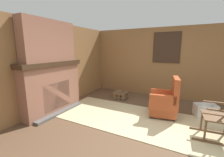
{
  "coord_description": "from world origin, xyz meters",
  "views": [
    {
      "loc": [
        0.63,
        -2.65,
        1.65
      ],
      "look_at": [
        -1.12,
        0.73,
        0.9
      ],
      "focal_mm": 24.0,
      "sensor_mm": 36.0,
      "label": 1
    }
  ],
  "objects_px": {
    "laundry_basket": "(205,111)",
    "oil_lamp_vase": "(25,59)",
    "rocking_chair": "(220,118)",
    "firewood_stack": "(120,95)",
    "storage_case": "(67,58)",
    "armchair": "(165,102)"
  },
  "relations": [
    {
      "from": "laundry_basket",
      "to": "oil_lamp_vase",
      "type": "bearing_deg",
      "value": -149.59
    },
    {
      "from": "rocking_chair",
      "to": "firewood_stack",
      "type": "relative_size",
      "value": 2.73
    },
    {
      "from": "oil_lamp_vase",
      "to": "storage_case",
      "type": "xyz_separation_m",
      "value": [
        0.0,
        1.25,
        -0.03
      ]
    },
    {
      "from": "rocking_chair",
      "to": "firewood_stack",
      "type": "height_order",
      "value": "rocking_chair"
    },
    {
      "from": "oil_lamp_vase",
      "to": "storage_case",
      "type": "relative_size",
      "value": 1.16
    },
    {
      "from": "rocking_chair",
      "to": "oil_lamp_vase",
      "type": "bearing_deg",
      "value": 12.23
    },
    {
      "from": "armchair",
      "to": "firewood_stack",
      "type": "distance_m",
      "value": 1.7
    },
    {
      "from": "rocking_chair",
      "to": "storage_case",
      "type": "height_order",
      "value": "storage_case"
    },
    {
      "from": "laundry_basket",
      "to": "oil_lamp_vase",
      "type": "height_order",
      "value": "oil_lamp_vase"
    },
    {
      "from": "armchair",
      "to": "oil_lamp_vase",
      "type": "distance_m",
      "value": 3.37
    },
    {
      "from": "firewood_stack",
      "to": "rocking_chair",
      "type": "bearing_deg",
      "value": -26.6
    },
    {
      "from": "storage_case",
      "to": "laundry_basket",
      "type": "bearing_deg",
      "value": 13.64
    },
    {
      "from": "oil_lamp_vase",
      "to": "firewood_stack",
      "type": "bearing_deg",
      "value": 63.72
    },
    {
      "from": "rocking_chair",
      "to": "laundry_basket",
      "type": "height_order",
      "value": "rocking_chair"
    },
    {
      "from": "firewood_stack",
      "to": "laundry_basket",
      "type": "xyz_separation_m",
      "value": [
        2.43,
        -0.29,
        0.02
      ]
    },
    {
      "from": "firewood_stack",
      "to": "oil_lamp_vase",
      "type": "xyz_separation_m",
      "value": [
        -1.19,
        -2.41,
        1.3
      ]
    },
    {
      "from": "oil_lamp_vase",
      "to": "rocking_chair",
      "type": "bearing_deg",
      "value": 16.76
    },
    {
      "from": "firewood_stack",
      "to": "oil_lamp_vase",
      "type": "distance_m",
      "value": 2.99
    },
    {
      "from": "firewood_stack",
      "to": "storage_case",
      "type": "bearing_deg",
      "value": -135.64
    },
    {
      "from": "rocking_chair",
      "to": "armchair",
      "type": "bearing_deg",
      "value": -33.08
    },
    {
      "from": "armchair",
      "to": "laundry_basket",
      "type": "height_order",
      "value": "armchair"
    },
    {
      "from": "rocking_chair",
      "to": "firewood_stack",
      "type": "xyz_separation_m",
      "value": [
        -2.56,
        1.28,
        -0.29
      ]
    }
  ]
}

